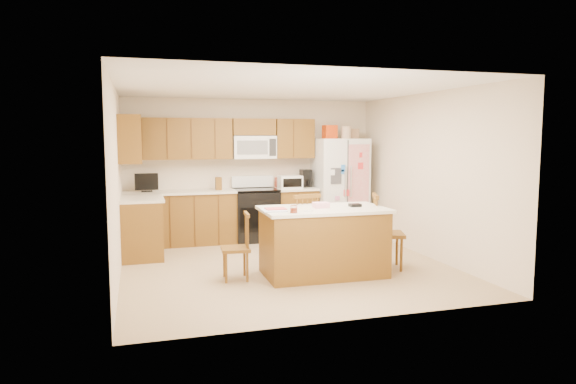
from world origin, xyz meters
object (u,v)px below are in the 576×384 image
object	(u,v)px
windsor_chair_left	(237,248)
windsor_chair_right	(386,233)
refrigerator	(339,187)
windsor_chair_back	(302,231)
island	(323,241)
stove	(256,214)

from	to	relation	value
windsor_chair_left	windsor_chair_right	bearing A→B (deg)	-0.72
refrigerator	windsor_chair_back	bearing A→B (deg)	-125.73
island	windsor_chair_left	world-z (taller)	island
windsor_chair_back	stove	bearing A→B (deg)	97.36
island	windsor_chair_left	xyz separation A→B (m)	(-1.14, 0.10, -0.05)
refrigerator	windsor_chair_back	xyz separation A→B (m)	(-1.32, -1.84, -0.43)
windsor_chair_left	windsor_chair_right	size ratio (longest dim) A/B	0.83
refrigerator	island	world-z (taller)	refrigerator
refrigerator	stove	bearing A→B (deg)	177.70
stove	refrigerator	size ratio (longest dim) A/B	0.55
stove	windsor_chair_right	xyz separation A→B (m)	(1.31, -2.42, 0.02)
windsor_chair_right	island	bearing A→B (deg)	-175.33
refrigerator	windsor_chair_left	bearing A→B (deg)	-135.33
refrigerator	windsor_chair_left	xyz separation A→B (m)	(-2.36, -2.33, -0.51)
windsor_chair_back	windsor_chair_right	xyz separation A→B (m)	(1.07, -0.52, 0.00)
island	windsor_chair_right	distance (m)	0.96
refrigerator	windsor_chair_left	distance (m)	3.36
stove	windsor_chair_left	world-z (taller)	stove
windsor_chair_right	windsor_chair_left	bearing A→B (deg)	179.28
refrigerator	island	xyz separation A→B (m)	(-1.22, -2.44, -0.47)
stove	windsor_chair_back	bearing A→B (deg)	-82.64
island	stove	bearing A→B (deg)	98.07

